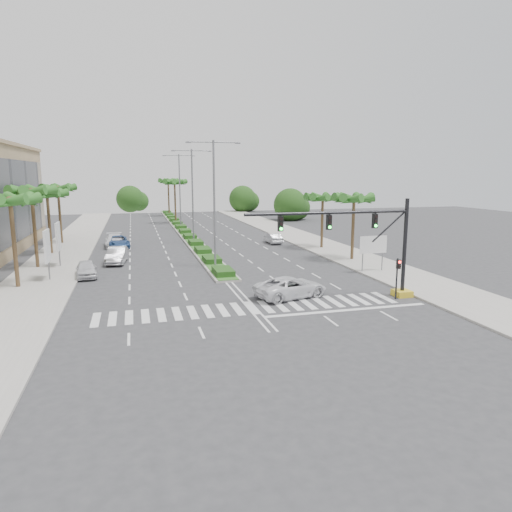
{
  "coord_description": "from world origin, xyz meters",
  "views": [
    {
      "loc": [
        -7.46,
        -28.74,
        8.92
      ],
      "look_at": [
        1.1,
        2.94,
        3.0
      ],
      "focal_mm": 32.0,
      "sensor_mm": 36.0,
      "label": 1
    }
  ],
  "objects_px": {
    "car_parked_c": "(118,242)",
    "car_parked_a": "(86,269)",
    "car_parked_d": "(115,241)",
    "car_right": "(273,238)",
    "car_crossing": "(291,287)",
    "car_parked_b": "(117,255)"
  },
  "relations": [
    {
      "from": "car_parked_d",
      "to": "car_right",
      "type": "xyz_separation_m",
      "value": [
        19.81,
        -2.26,
        -0.13
      ]
    },
    {
      "from": "car_parked_d",
      "to": "car_parked_b",
      "type": "bearing_deg",
      "value": -89.65
    },
    {
      "from": "car_parked_b",
      "to": "car_parked_d",
      "type": "height_order",
      "value": "car_parked_b"
    },
    {
      "from": "car_parked_a",
      "to": "car_parked_b",
      "type": "relative_size",
      "value": 0.86
    },
    {
      "from": "car_parked_a",
      "to": "car_right",
      "type": "distance_m",
      "value": 26.09
    },
    {
      "from": "car_crossing",
      "to": "car_right",
      "type": "relative_size",
      "value": 1.39
    },
    {
      "from": "car_parked_c",
      "to": "car_parked_d",
      "type": "distance_m",
      "value": 0.75
    },
    {
      "from": "car_parked_b",
      "to": "car_parked_d",
      "type": "bearing_deg",
      "value": 99.24
    },
    {
      "from": "car_parked_b",
      "to": "car_parked_d",
      "type": "distance_m",
      "value": 10.93
    },
    {
      "from": "car_parked_a",
      "to": "car_right",
      "type": "xyz_separation_m",
      "value": [
        21.63,
        14.59,
        -0.07
      ]
    },
    {
      "from": "car_parked_d",
      "to": "car_crossing",
      "type": "xyz_separation_m",
      "value": [
        13.26,
        -27.81,
        -0.02
      ]
    },
    {
      "from": "car_crossing",
      "to": "car_parked_a",
      "type": "bearing_deg",
      "value": 38.24
    },
    {
      "from": "car_parked_a",
      "to": "car_crossing",
      "type": "distance_m",
      "value": 18.63
    },
    {
      "from": "car_parked_d",
      "to": "car_crossing",
      "type": "distance_m",
      "value": 30.81
    },
    {
      "from": "car_parked_c",
      "to": "car_parked_a",
      "type": "bearing_deg",
      "value": -104.99
    },
    {
      "from": "car_parked_a",
      "to": "car_parked_c",
      "type": "bearing_deg",
      "value": 76.74
    },
    {
      "from": "car_parked_d",
      "to": "car_right",
      "type": "height_order",
      "value": "car_parked_d"
    },
    {
      "from": "car_crossing",
      "to": "car_right",
      "type": "xyz_separation_m",
      "value": [
        6.56,
        25.55,
        -0.11
      ]
    },
    {
      "from": "car_parked_c",
      "to": "car_crossing",
      "type": "bearing_deg",
      "value": -71.87
    },
    {
      "from": "car_parked_b",
      "to": "car_parked_c",
      "type": "height_order",
      "value": "car_parked_b"
    },
    {
      "from": "car_right",
      "to": "car_parked_c",
      "type": "bearing_deg",
      "value": -6.95
    },
    {
      "from": "car_parked_c",
      "to": "car_right",
      "type": "bearing_deg",
      "value": -12.0
    }
  ]
}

